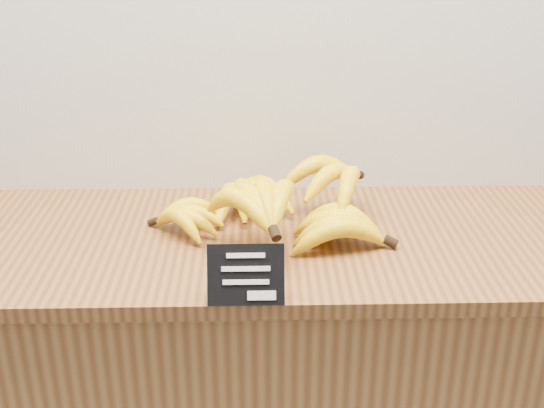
{
  "coord_description": "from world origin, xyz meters",
  "views": [
    {
      "loc": [
        0.12,
        1.5,
        1.55
      ],
      "look_at": [
        0.15,
        2.7,
        1.02
      ],
      "focal_mm": 45.0,
      "sensor_mm": 36.0,
      "label": 1
    }
  ],
  "objects": [
    {
      "name": "chalkboard_sign",
      "position": [
        0.1,
        2.5,
        0.98
      ],
      "size": [
        0.13,
        0.04,
        0.1
      ],
      "primitive_type": "cube",
      "rotation": [
        -0.38,
        0.0,
        0.0
      ],
      "color": "black",
      "rests_on": "counter_top"
    },
    {
      "name": "counter_top",
      "position": [
        0.15,
        2.75,
        0.92
      ],
      "size": [
        1.39,
        0.54,
        0.03
      ],
      "primitive_type": "cube",
      "color": "brown",
      "rests_on": "counter"
    },
    {
      "name": "banana_pile",
      "position": [
        0.18,
        2.76,
        0.99
      ],
      "size": [
        0.51,
        0.39,
        0.13
      ],
      "color": "yellow",
      "rests_on": "counter_top"
    }
  ]
}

